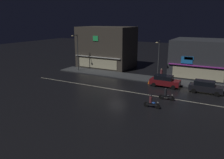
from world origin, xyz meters
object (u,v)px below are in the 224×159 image
object	(u,v)px
parked_car_near_kerb	(165,81)
traffic_cone	(149,82)
streetlamp_west	(77,50)
motorcycle_following	(166,95)
motorcycle_lead	(151,102)
parked_car_trailing	(206,87)
pedestrian_on_sidewalk	(161,75)
streetlamp_mid	(158,57)

from	to	relation	value
parked_car_near_kerb	traffic_cone	size ratio (longest dim) A/B	7.82
streetlamp_west	motorcycle_following	xyz separation A→B (m)	(19.17, -7.74, -3.56)
motorcycle_lead	traffic_cone	distance (m)	9.84
parked_car_trailing	parked_car_near_kerb	bearing A→B (deg)	176.76
pedestrian_on_sidewalk	motorcycle_following	xyz separation A→B (m)	(3.06, -8.53, -0.37)
parked_car_near_kerb	streetlamp_mid	bearing A→B (deg)	-56.78
streetlamp_mid	parked_car_trailing	xyz separation A→B (m)	(7.73, -3.50, -3.01)
streetlamp_mid	traffic_cone	size ratio (longest dim) A/B	11.33
motorcycle_lead	parked_car_near_kerb	bearing A→B (deg)	-76.55
streetlamp_mid	pedestrian_on_sidewalk	world-z (taller)	streetlamp_mid
streetlamp_west	streetlamp_mid	bearing A→B (deg)	3.83
parked_car_near_kerb	motorcycle_following	world-z (taller)	parked_car_near_kerb
motorcycle_lead	pedestrian_on_sidewalk	bearing A→B (deg)	-71.54
parked_car_trailing	motorcycle_lead	size ratio (longest dim) A/B	2.26
streetlamp_west	parked_car_near_kerb	xyz separation A→B (m)	(17.46, -2.15, -3.32)
streetlamp_west	motorcycle_lead	world-z (taller)	streetlamp_west
streetlamp_west	streetlamp_mid	distance (m)	15.42
streetlamp_mid	parked_car_trailing	size ratio (longest dim) A/B	1.45
pedestrian_on_sidewalk	parked_car_trailing	xyz separation A→B (m)	(7.00, -3.26, -0.14)
traffic_cone	parked_car_near_kerb	bearing A→B (deg)	-8.66
streetlamp_mid	parked_car_trailing	bearing A→B (deg)	-24.37
streetlamp_west	traffic_cone	distance (m)	15.55
parked_car_near_kerb	traffic_cone	xyz separation A→B (m)	(-2.52, 0.38, -0.59)
motorcycle_following	streetlamp_mid	bearing A→B (deg)	-63.63
streetlamp_west	streetlamp_mid	size ratio (longest dim) A/B	1.10
parked_car_near_kerb	motorcycle_following	distance (m)	5.85
parked_car_trailing	motorcycle_following	size ratio (longest dim) A/B	2.26
motorcycle_following	motorcycle_lead	bearing A→B (deg)	78.99
traffic_cone	streetlamp_west	bearing A→B (deg)	173.25
parked_car_trailing	motorcycle_lead	bearing A→B (deg)	-119.13
parked_car_near_kerb	traffic_cone	distance (m)	2.62
traffic_cone	streetlamp_mid	bearing A→B (deg)	81.15
pedestrian_on_sidewalk	motorcycle_lead	xyz separation A→B (m)	(2.25, -11.78, -0.37)
motorcycle_following	streetlamp_west	bearing A→B (deg)	-19.00
traffic_cone	pedestrian_on_sidewalk	bearing A→B (deg)	65.53
pedestrian_on_sidewalk	parked_car_near_kerb	bearing A→B (deg)	35.76
streetlamp_mid	traffic_cone	bearing A→B (deg)	-98.85
streetlamp_west	motorcycle_following	bearing A→B (deg)	-21.98
streetlamp_west	traffic_cone	bearing A→B (deg)	-6.75
streetlamp_west	motorcycle_lead	bearing A→B (deg)	-30.91
streetlamp_west	streetlamp_mid	xyz separation A→B (m)	(15.38, 1.03, -0.31)
streetlamp_mid	motorcycle_lead	size ratio (longest dim) A/B	3.28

